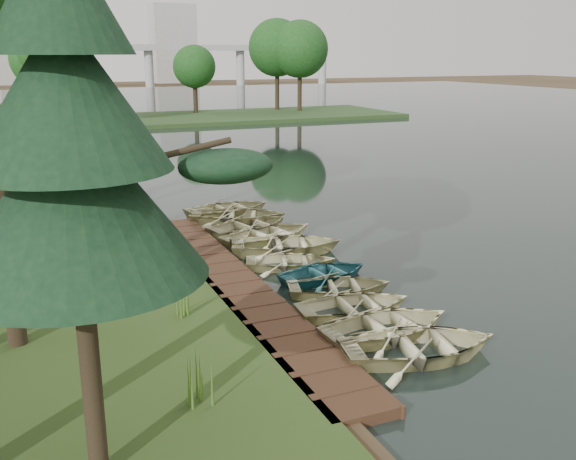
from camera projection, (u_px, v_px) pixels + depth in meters
name	position (u px, v px, depth m)	size (l,w,h in m)	color
ground	(284.00, 284.00, 19.95)	(300.00, 300.00, 0.00)	#3D2F1D
water	(544.00, 147.00, 49.02)	(130.00, 200.00, 0.05)	black
boardwalk	(235.00, 286.00, 19.30)	(1.60, 16.00, 0.30)	#3A2416
peninsula	(170.00, 119.00, 67.23)	(50.00, 14.00, 0.45)	#263F1C
far_trees	(134.00, 58.00, 64.32)	(45.60, 5.60, 8.80)	black
bridge	(110.00, 52.00, 129.08)	(95.90, 4.00, 8.60)	#A5A5A0
building_a	(173.00, 44.00, 152.99)	(10.00, 8.00, 18.00)	#A5A5A0
building_b	(16.00, 57.00, 144.98)	(8.00, 8.00, 12.00)	#A5A5A0
rowboat_0	(420.00, 342.00, 14.92)	(2.69, 3.77, 0.78)	beige
rowboat_1	(388.00, 323.00, 16.03)	(2.54, 3.56, 0.74)	beige
rowboat_2	(355.00, 303.00, 17.41)	(2.31, 3.23, 0.67)	beige
rowboat_3	(339.00, 284.00, 18.88)	(2.22, 3.10, 0.64)	beige
rowboat_4	(325.00, 271.00, 20.05)	(2.16, 3.02, 0.63)	teal
rowboat_5	(290.00, 259.00, 21.17)	(2.15, 3.01, 0.62)	beige
rowboat_6	(286.00, 242.00, 22.74)	(2.81, 3.94, 0.82)	beige
rowboat_7	(269.00, 232.00, 24.04)	(2.78, 3.89, 0.81)	beige
rowboat_8	(250.00, 223.00, 25.41)	(2.54, 3.55, 0.74)	beige
rowboat_9	(237.00, 213.00, 26.79)	(2.85, 4.00, 0.83)	beige
rowboat_10	(229.00, 207.00, 28.03)	(2.74, 3.84, 0.80)	beige
stored_rowboat	(50.00, 211.00, 26.65)	(2.14, 2.99, 0.62)	beige
pine_tree	(70.00, 140.00, 9.05)	(3.80, 3.80, 8.52)	black
reeds_0	(199.00, 378.00, 12.48)	(0.60, 0.60, 1.04)	#3F661E
reeds_1	(185.00, 295.00, 16.74)	(0.60, 0.60, 1.08)	#3F661E
reeds_2	(139.00, 241.00, 21.42)	(0.60, 0.60, 1.15)	#3F661E
reeds_3	(108.00, 236.00, 22.23)	(0.60, 0.60, 1.01)	#3F661E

